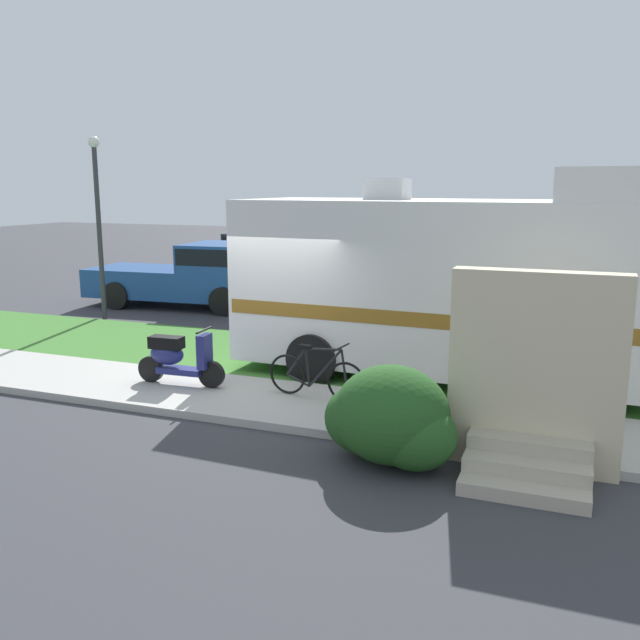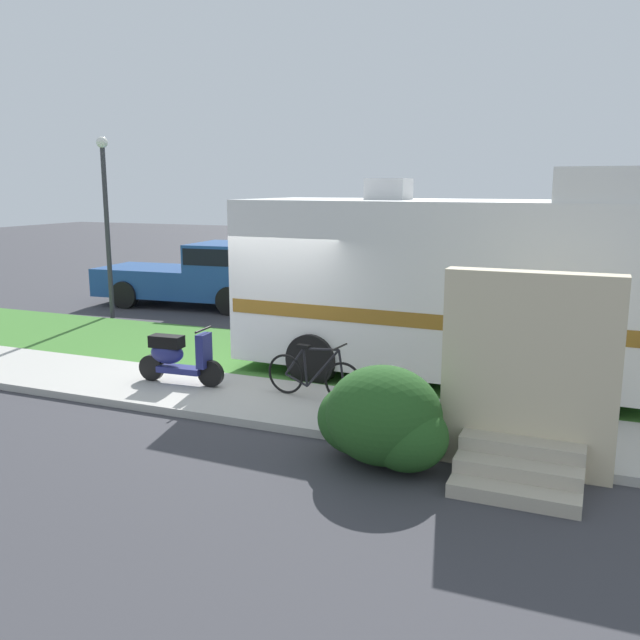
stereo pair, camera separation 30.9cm
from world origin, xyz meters
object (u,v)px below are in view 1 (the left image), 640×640
pickup_truck_far (298,262)px  bottle_green (502,419)px  motorhome_rv (451,283)px  pickup_truck_near (202,273)px  scooter (177,357)px  street_lamp_post (98,211)px  bicycle (316,375)px

pickup_truck_far → bottle_green: 12.92m
motorhome_rv → pickup_truck_near: 9.11m
scooter → street_lamp_post: street_lamp_post is taller
motorhome_rv → street_lamp_post: street_lamp_post is taller
motorhome_rv → street_lamp_post: 9.59m
bicycle → bottle_green: bearing=-6.2°
pickup_truck_near → bottle_green: (8.96, -7.18, -0.72)m
pickup_truck_near → pickup_truck_far: 3.66m
scooter → street_lamp_post: 7.29m
street_lamp_post → bicycle: bearing=-30.8°
motorhome_rv → bicycle: motorhome_rv is taller
motorhome_rv → bicycle: 2.98m
motorhome_rv → pickup_truck_near: motorhome_rv is taller
bottle_green → bicycle: bearing=173.8°
bicycle → pickup_truck_near: size_ratio=0.30×
scooter → pickup_truck_near: bearing=117.9°
scooter → bottle_green: scooter is taller
motorhome_rv → pickup_truck_far: size_ratio=1.27×
motorhome_rv → pickup_truck_far: motorhome_rv is taller
motorhome_rv → pickup_truck_far: (-6.26, 8.05, -0.73)m
bicycle → pickup_truck_near: 9.22m
scooter → pickup_truck_near: size_ratio=0.28×
pickup_truck_near → bottle_green: pickup_truck_near is taller
pickup_truck_near → pickup_truck_far: bearing=65.8°
scooter → pickup_truck_near: 7.93m
pickup_truck_near → pickup_truck_far: size_ratio=0.97×
scooter → street_lamp_post: bearing=138.1°
scooter → bicycle: bearing=3.0°
pickup_truck_far → street_lamp_post: street_lamp_post is taller
pickup_truck_far → bottle_green: size_ratio=20.20×
bicycle → street_lamp_post: (-7.60, 4.52, 2.24)m
scooter → bottle_green: 5.27m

